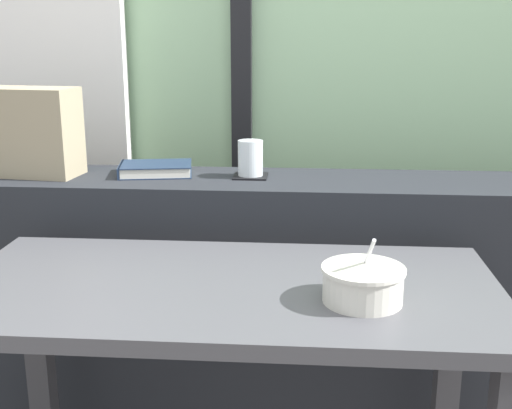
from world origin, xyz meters
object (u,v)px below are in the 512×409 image
object	(u,v)px
throw_pillow	(24,132)
juice_glass	(250,160)
coaster_square	(250,176)
closed_book	(155,169)
soup_bowl	(363,285)
breakfast_table	(227,331)

from	to	relation	value
throw_pillow	juice_glass	bearing A→B (deg)	1.61
juice_glass	throw_pillow	xyz separation A→B (m)	(-0.67, -0.02, 0.08)
coaster_square	closed_book	distance (m)	0.29
closed_book	soup_bowl	distance (m)	0.87
breakfast_table	soup_bowl	xyz separation A→B (m)	(0.29, -0.08, 0.15)
breakfast_table	coaster_square	xyz separation A→B (m)	(0.01, 0.55, 0.24)
soup_bowl	closed_book	bearing A→B (deg)	131.80
juice_glass	soup_bowl	size ratio (longest dim) A/B	0.61
coaster_square	throw_pillow	world-z (taller)	throw_pillow
breakfast_table	throw_pillow	world-z (taller)	throw_pillow
juice_glass	throw_pillow	world-z (taller)	throw_pillow
coaster_square	throw_pillow	xyz separation A→B (m)	(-0.67, -0.02, 0.13)
coaster_square	throw_pillow	distance (m)	0.69
coaster_square	soup_bowl	size ratio (longest dim) A/B	0.58
juice_glass	throw_pillow	size ratio (longest dim) A/B	0.33
coaster_square	soup_bowl	world-z (taller)	soup_bowl
breakfast_table	juice_glass	distance (m)	0.62
breakfast_table	closed_book	distance (m)	0.68
coaster_square	soup_bowl	bearing A→B (deg)	-65.69
juice_glass	closed_book	xyz separation A→B (m)	(-0.29, 0.01, -0.03)
juice_glass	soup_bowl	distance (m)	0.70
coaster_square	closed_book	size ratio (longest dim) A/B	0.42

